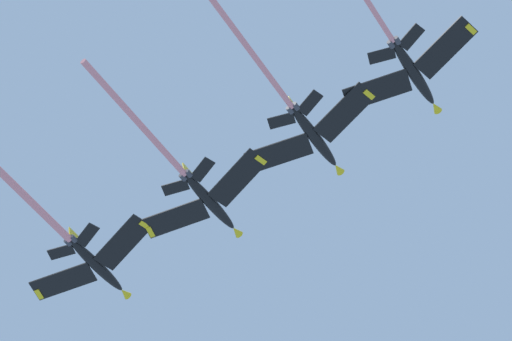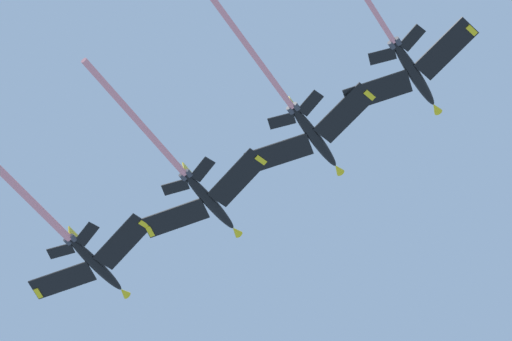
{
  "view_description": "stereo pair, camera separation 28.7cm",
  "coord_description": "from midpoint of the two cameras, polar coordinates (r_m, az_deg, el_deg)",
  "views": [
    {
      "loc": [
        -12.41,
        -36.45,
        1.75
      ],
      "look_at": [
        0.81,
        15.62,
        153.15
      ],
      "focal_mm": 81.88,
      "sensor_mm": 36.0,
      "label": 1
    },
    {
      "loc": [
        -12.69,
        -36.38,
        1.75
      ],
      "look_at": [
        0.81,
        15.62,
        153.15
      ],
      "focal_mm": 81.88,
      "sensor_mm": 36.0,
      "label": 2
    }
  ],
  "objects": [
    {
      "name": "jet_centre",
      "position": [
        157.46,
        2.26,
        2.55
      ],
      "size": [
        26.08,
        25.13,
        11.4
      ],
      "color": "black"
    },
    {
      "name": "jet_inner_right",
      "position": [
        156.26,
        7.16,
        5.69
      ],
      "size": [
        27.66,
        26.6,
        11.8
      ],
      "color": "black"
    },
    {
      "name": "jet_far_left",
      "position": [
        164.02,
        -9.08,
        -3.29
      ],
      "size": [
        28.27,
        26.64,
        12.01
      ],
      "color": "black"
    },
    {
      "name": "jet_inner_left",
      "position": [
        159.95,
        -3.15,
        -0.5
      ],
      "size": [
        27.27,
        25.67,
        11.51
      ],
      "color": "black"
    }
  ]
}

